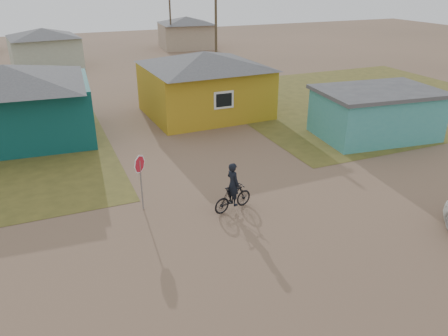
{
  "coord_description": "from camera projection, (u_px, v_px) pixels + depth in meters",
  "views": [
    {
      "loc": [
        -6.86,
        -11.16,
        8.17
      ],
      "look_at": [
        -0.86,
        3.0,
        1.3
      ],
      "focal_mm": 35.0,
      "sensor_mm": 36.0,
      "label": 1
    }
  ],
  "objects": [
    {
      "name": "utility_pole_far",
      "position": [
        170.0,
        14.0,
        48.09
      ],
      "size": [
        1.4,
        0.2,
        8.0
      ],
      "color": "#4D3E2E",
      "rests_on": "ground"
    },
    {
      "name": "shed_turquoise",
      "position": [
        376.0,
        113.0,
        23.47
      ],
      "size": [
        6.71,
        4.93,
        2.6
      ],
      "color": "teal",
      "rests_on": "ground"
    },
    {
      "name": "house_teal",
      "position": [
        10.0,
        102.0,
        22.64
      ],
      "size": [
        8.93,
        7.08,
        4.0
      ],
      "color": "#0A3B3A",
      "rests_on": "ground"
    },
    {
      "name": "house_beige_east",
      "position": [
        187.0,
        32.0,
        51.59
      ],
      "size": [
        6.95,
        6.05,
        3.6
      ],
      "color": "tan",
      "rests_on": "ground"
    },
    {
      "name": "utility_pole_near",
      "position": [
        216.0,
        30.0,
        34.28
      ],
      "size": [
        1.4,
        0.2,
        8.0
      ],
      "color": "#4D3E2E",
      "rests_on": "ground"
    },
    {
      "name": "stop_sign",
      "position": [
        140.0,
        169.0,
        15.88
      ],
      "size": [
        0.68,
        0.32,
        2.22
      ],
      "color": "gray",
      "rests_on": "ground"
    },
    {
      "name": "grass_ne",
      "position": [
        361.0,
        99.0,
        31.07
      ],
      "size": [
        20.0,
        18.0,
        0.0
      ],
      "primitive_type": "cube",
      "color": "brown",
      "rests_on": "ground"
    },
    {
      "name": "house_pale_west",
      "position": [
        45.0,
        47.0,
        40.85
      ],
      "size": [
        7.04,
        6.15,
        3.6
      ],
      "color": "#AAB299",
      "rests_on": "ground"
    },
    {
      "name": "house_yellow",
      "position": [
        205.0,
        82.0,
        27.0
      ],
      "size": [
        7.72,
        6.76,
        3.9
      ],
      "color": "#B38C1B",
      "rests_on": "ground"
    },
    {
      "name": "cyclist",
      "position": [
        233.0,
        193.0,
        16.23
      ],
      "size": [
        1.76,
        0.88,
        1.91
      ],
      "color": "black",
      "rests_on": "ground"
    },
    {
      "name": "ground",
      "position": [
        280.0,
        231.0,
        15.16
      ],
      "size": [
        120.0,
        120.0,
        0.0
      ],
      "primitive_type": "plane",
      "color": "#7C5E47"
    }
  ]
}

